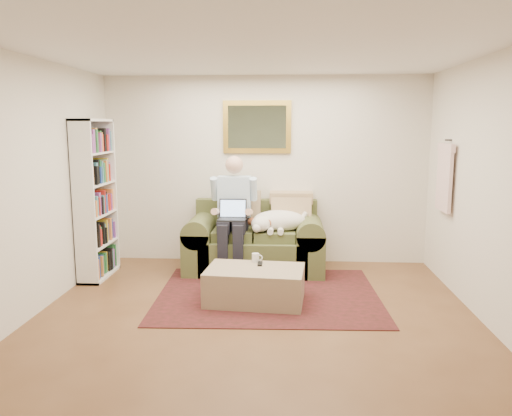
# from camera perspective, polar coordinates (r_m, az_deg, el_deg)

# --- Properties ---
(room_shell) EXTENTS (4.51, 5.00, 2.61)m
(room_shell) POSITION_cam_1_polar(r_m,az_deg,el_deg) (4.87, -0.10, 2.12)
(room_shell) COLOR brown
(room_shell) RESTS_ON ground
(rug) EXTENTS (2.56, 2.08, 0.01)m
(rug) POSITION_cam_1_polar(r_m,az_deg,el_deg) (5.81, 1.40, -9.83)
(rug) COLOR black
(rug) RESTS_ON room_shell
(sofa) EXTENTS (1.82, 0.92, 1.09)m
(sofa) POSITION_cam_1_polar(r_m,az_deg,el_deg) (6.69, -0.13, -4.49)
(sofa) COLOR brown
(sofa) RESTS_ON room_shell
(seated_man) EXTENTS (0.60, 0.85, 1.53)m
(seated_man) POSITION_cam_1_polar(r_m,az_deg,el_deg) (6.45, -2.64, -0.91)
(seated_man) COLOR #8CB6D8
(seated_man) RESTS_ON sofa
(laptop) EXTENTS (0.35, 0.28, 0.26)m
(laptop) POSITION_cam_1_polar(r_m,az_deg,el_deg) (6.38, -2.71, -0.70)
(laptop) COLOR black
(laptop) RESTS_ON seated_man
(sleeping_dog) EXTENTS (0.75, 0.47, 0.28)m
(sleeping_dog) POSITION_cam_1_polar(r_m,az_deg,el_deg) (6.50, 2.68, -1.46)
(sleeping_dog) COLOR white
(sleeping_dog) RESTS_ON sofa
(ottoman) EXTENTS (1.10, 0.75, 0.38)m
(ottoman) POSITION_cam_1_polar(r_m,az_deg,el_deg) (5.52, -0.11, -8.83)
(ottoman) COLOR tan
(ottoman) RESTS_ON room_shell
(coffee_mug) EXTENTS (0.08, 0.08, 0.10)m
(coffee_mug) POSITION_cam_1_polar(r_m,az_deg,el_deg) (5.71, -0.06, -5.70)
(coffee_mug) COLOR white
(coffee_mug) RESTS_ON ottoman
(tv_remote) EXTENTS (0.05, 0.15, 0.02)m
(tv_remote) POSITION_cam_1_polar(r_m,az_deg,el_deg) (5.61, 0.46, -6.39)
(tv_remote) COLOR black
(tv_remote) RESTS_ON ottoman
(bookshelf) EXTENTS (0.28, 0.80, 2.00)m
(bookshelf) POSITION_cam_1_polar(r_m,az_deg,el_deg) (6.60, -17.88, 0.94)
(bookshelf) COLOR white
(bookshelf) RESTS_ON room_shell
(wall_mirror) EXTENTS (0.94, 0.04, 0.72)m
(wall_mirror) POSITION_cam_1_polar(r_m,az_deg,el_deg) (6.96, 0.12, 9.25)
(wall_mirror) COLOR gold
(wall_mirror) RESTS_ON room_shell
(hanging_shirt) EXTENTS (0.06, 0.52, 0.90)m
(hanging_shirt) POSITION_cam_1_polar(r_m,az_deg,el_deg) (6.38, 20.76, 3.68)
(hanging_shirt) COLOR beige
(hanging_shirt) RESTS_ON room_shell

